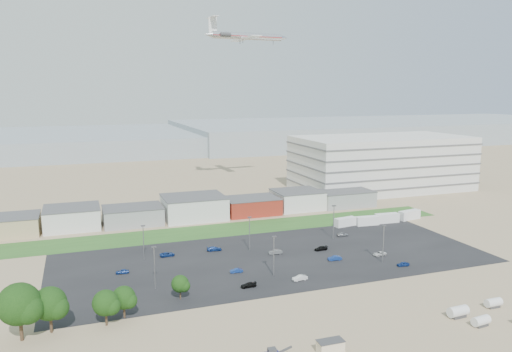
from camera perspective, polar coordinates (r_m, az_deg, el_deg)
name	(u,v)px	position (r m, az deg, el deg)	size (l,w,h in m)	color
ground	(285,286)	(122.54, 3.33, -12.43)	(700.00, 700.00, 0.00)	#947E5E
parking_lot	(273,258)	(141.63, 1.99, -9.31)	(120.00, 50.00, 0.01)	black
grass_strip	(224,230)	(168.98, -3.65, -6.15)	(160.00, 16.00, 0.02)	#2C5921
hills_backdrop	(183,140)	(429.76, -8.36, 4.06)	(700.00, 200.00, 9.00)	gray
building_row	(164,210)	(182.37, -10.50, -3.81)	(170.00, 20.00, 8.00)	silver
parking_garage	(381,163)	(242.98, 14.14, 1.47)	(80.00, 40.00, 25.00)	silver
portable_shed	(330,347)	(94.68, 8.51, -18.75)	(4.83, 2.51, 2.44)	beige
storage_tank_nw	(458,311)	(114.40, 22.09, -14.13)	(4.31, 2.15, 2.59)	silver
storage_tank_ne	(493,302)	(122.19, 25.49, -12.92)	(3.68, 1.84, 2.21)	silver
storage_tank_sw	(481,321)	(112.36, 24.32, -14.83)	(3.75, 1.87, 2.25)	silver
box_trailer_a	(345,222)	(175.56, 10.17, -5.18)	(7.87, 2.46, 2.95)	silver
box_trailer_b	(367,221)	(178.28, 12.58, -5.02)	(8.16, 2.55, 3.06)	silver
box_trailer_c	(387,218)	(183.25, 14.74, -4.67)	(8.63, 2.70, 3.24)	silver
box_trailer_d	(409,215)	(189.98, 17.13, -4.27)	(8.73, 2.73, 3.27)	silver
tree_far_left	(19,309)	(105.18, -25.42, -13.52)	(8.46, 8.46, 12.69)	black
tree_left	(50,307)	(106.54, -22.50, -13.67)	(6.94, 6.94, 10.42)	black
tree_mid	(106,306)	(106.28, -16.81, -14.00)	(5.57, 5.57, 8.35)	black
tree_right	(124,300)	(108.62, -14.87, -13.55)	(5.16, 5.16, 7.73)	black
tree_near	(180,286)	(115.39, -8.67, -12.28)	(4.21, 4.21, 6.32)	black
lightpole_front_l	(155,268)	(121.38, -11.52, -10.23)	(1.21, 0.51, 10.32)	slate
lightpole_front_m	(274,256)	(126.91, 2.04, -9.13)	(1.22, 0.51, 10.36)	slate
lightpole_front_r	(383,244)	(140.70, 14.34, -7.53)	(1.22, 0.51, 10.37)	slate
lightpole_back_l	(144,243)	(142.06, -12.72, -7.43)	(1.14, 0.48, 9.73)	slate
lightpole_back_m	(250,234)	(146.48, -0.74, -6.60)	(1.18, 0.49, 10.04)	slate
lightpole_back_r	(334,222)	(159.30, 8.86, -5.23)	(1.27, 0.53, 10.75)	slate
airliner	(247,36)	(229.33, -1.02, 15.69)	(40.00, 27.27, 11.82)	silver
parked_car_0	(380,254)	(147.32, 13.94, -8.61)	(1.83, 3.96, 1.10)	silver
parked_car_1	(335,258)	(140.95, 8.99, -9.25)	(1.35, 3.87, 1.28)	navy
parked_car_2	(403,264)	(140.55, 16.45, -9.63)	(1.34, 3.34, 1.14)	navy
parked_car_3	(248,285)	(121.44, -0.86, -12.34)	(1.56, 3.84, 1.11)	black
parked_car_4	(236,271)	(130.52, -2.26, -10.75)	(1.16, 3.32, 1.09)	navy
parked_car_5	(122,271)	(134.22, -15.03, -10.49)	(1.34, 3.34, 1.14)	navy
parked_car_6	(214,249)	(147.66, -4.79, -8.28)	(1.76, 4.32, 1.25)	navy
parked_car_7	(275,252)	(144.39, 2.23, -8.67)	(1.37, 3.92, 1.29)	#595B5E
parked_car_8	(343,234)	(163.54, 9.87, -6.59)	(1.48, 3.68, 1.25)	#A5A5AA
parked_car_9	(167,254)	(144.63, -10.11, -8.81)	(1.93, 4.19, 1.16)	navy
parked_car_12	(321,248)	(148.83, 7.43, -8.20)	(1.64, 4.05, 1.17)	black
parked_car_13	(300,278)	(125.94, 5.03, -11.52)	(1.34, 3.84, 1.27)	silver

